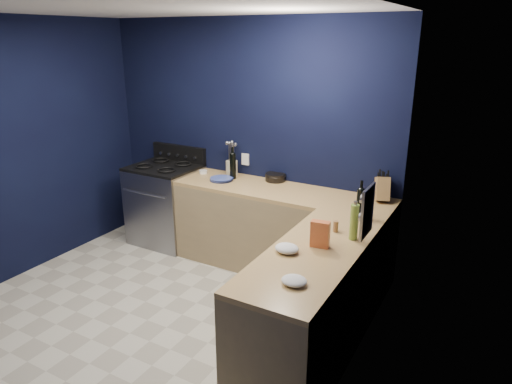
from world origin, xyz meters
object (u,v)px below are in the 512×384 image
Objects in this scene: gas_range at (166,205)px; utensil_crock at (232,168)px; plate_stack at (221,179)px; knife_block at (382,189)px; crouton_bag at (320,234)px.

utensil_crock is (0.80, 0.23, 0.52)m from gas_range.
plate_stack reaches higher than gas_range.
knife_block reaches higher than gas_range.
utensil_crock is 0.81× the size of crouton_bag.
utensil_crock is at bearing 15.77° from gas_range.
gas_range is 2.65m from crouton_bag.
crouton_bag is at bearing -33.57° from plate_stack.
gas_range is 0.98m from utensil_crock.
knife_block is 1.10× the size of crouton_bag.
crouton_bag is (-0.13, -1.26, -0.01)m from knife_block.
plate_stack is at bearing -87.32° from utensil_crock.
gas_range is at bearing 179.54° from plate_stack.
knife_block reaches higher than crouton_bag.
knife_block is at bearing 76.41° from crouton_bag.
gas_range is at bearing 163.33° from knife_block.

